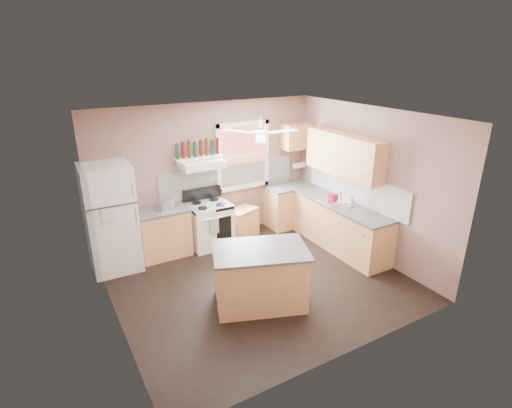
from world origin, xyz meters
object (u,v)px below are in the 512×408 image
stove (210,225)px  cart (242,223)px  island (260,278)px  toaster (166,205)px  refrigerator (111,218)px

stove → cart: bearing=1.7°
cart → island: (-0.86, -2.17, 0.13)m
island → stove: bearing=107.2°
stove → cart: stove is taller
toaster → refrigerator: bearing=161.8°
stove → cart: 0.74m
island → refrigerator: bearing=147.6°
refrigerator → stove: refrigerator is taller
refrigerator → cart: size_ratio=3.10×
toaster → island: bearing=-91.3°
stove → island: (-0.13, -2.14, 0.00)m
toaster → stove: size_ratio=0.33×
toaster → island: size_ratio=0.22×
refrigerator → cart: 2.58m
stove → refrigerator: bearing=177.7°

